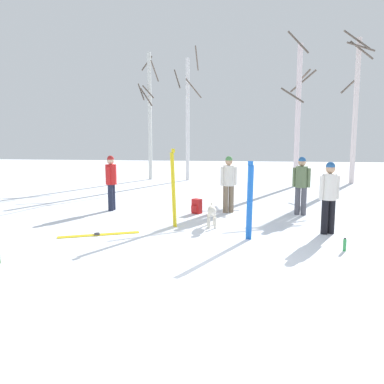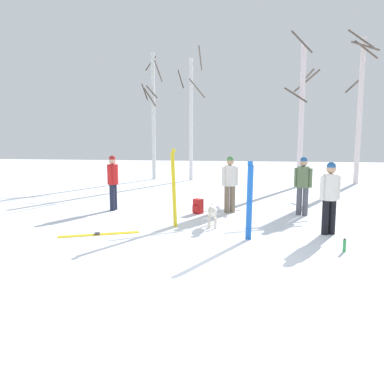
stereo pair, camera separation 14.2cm
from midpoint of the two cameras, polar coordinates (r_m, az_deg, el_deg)
name	(u,v)px [view 1 (the left image)]	position (r m, az deg, el deg)	size (l,w,h in m)	color
ground_plane	(194,264)	(7.17, -0.29, -10.51)	(60.00, 60.00, 0.00)	white
person_0	(111,179)	(12.35, -12.11, 1.85)	(0.34, 0.52, 1.72)	#1E2338
person_1	(329,193)	(9.65, 19.10, -0.14)	(0.49, 0.34, 1.72)	black
person_2	(229,181)	(11.76, 5.05, 1.69)	(0.49, 0.34, 1.72)	#72604C
person_3	(301,182)	(11.78, 15.42, 1.44)	(0.50, 0.34, 1.72)	#4C4C56
dog	(212,212)	(9.91, 2.53, -2.96)	(0.29, 0.89, 0.57)	beige
ski_pair_planted_0	(173,188)	(9.87, -3.16, 0.54)	(0.19, 0.16, 2.00)	yellow
ski_pair_planted_1	(250,201)	(8.70, 8.01, -1.32)	(0.15, 0.05, 1.76)	blue
ski_pair_lying_0	(99,235)	(9.45, -13.92, -6.10)	(1.78, 0.91, 0.05)	yellow
backpack_0	(197,206)	(11.68, 0.35, -2.12)	(0.33, 0.34, 0.44)	red
water_bottle_0	(345,245)	(8.46, 21.05, -7.24)	(0.06, 0.06, 0.27)	green
birch_tree_0	(150,114)	(21.11, -6.44, 11.29)	(1.15, 1.11, 6.64)	silver
birch_tree_1	(188,117)	(20.59, -0.84, 10.97)	(1.51, 1.26, 6.77)	silver
birch_tree_2	(298,113)	(18.62, 15.07, 11.14)	(1.64, 1.65, 6.88)	silver
birch_tree_3	(355,107)	(20.67, 22.69, 11.39)	(1.36, 1.52, 7.22)	silver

